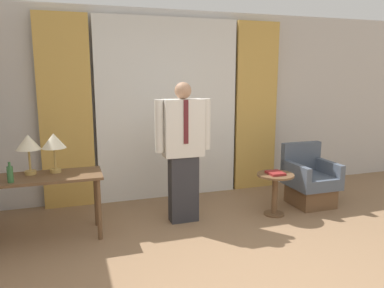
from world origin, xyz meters
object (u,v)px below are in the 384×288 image
(person, at_px, (183,148))
(table_lamp_left, at_px, (28,144))
(desk, at_px, (44,186))
(side_table, at_px, (275,187))
(book, at_px, (275,173))
(bottle_near_edge, at_px, (10,174))
(table_lamp_right, at_px, (54,142))
(armchair, at_px, (309,182))

(person, bearing_deg, table_lamp_left, 176.77)
(desk, bearing_deg, side_table, -3.57)
(desk, distance_m, book, 2.77)
(desk, height_order, bottle_near_edge, bottle_near_edge)
(desk, distance_m, table_lamp_right, 0.48)
(table_lamp_right, relative_size, armchair, 0.52)
(desk, bearing_deg, bottle_near_edge, -150.69)
(desk, relative_size, table_lamp_right, 2.81)
(table_lamp_right, relative_size, side_table, 0.81)
(table_lamp_right, bearing_deg, book, -6.41)
(table_lamp_left, bearing_deg, book, -5.83)
(armchair, distance_m, book, 0.75)
(table_lamp_right, xyz_separation_m, armchair, (3.31, -0.08, -0.74))
(side_table, xyz_separation_m, book, (-0.01, -0.01, 0.19))
(armchair, distance_m, side_table, 0.70)
(desk, bearing_deg, book, -3.74)
(side_table, bearing_deg, desk, 176.43)
(desk, relative_size, book, 5.71)
(table_lamp_left, distance_m, armchair, 3.65)
(armchair, bearing_deg, side_table, -162.93)
(desk, distance_m, armchair, 3.45)
(table_lamp_left, relative_size, person, 0.26)
(table_lamp_right, height_order, armchair, table_lamp_right)
(table_lamp_left, xyz_separation_m, person, (1.73, -0.10, -0.14))
(table_lamp_left, bearing_deg, desk, -41.41)
(person, relative_size, armchair, 2.03)
(table_lamp_right, height_order, book, table_lamp_right)
(table_lamp_right, distance_m, armchair, 3.39)
(table_lamp_right, xyz_separation_m, bottle_near_edge, (-0.42, -0.28, -0.25))
(desk, height_order, table_lamp_left, table_lamp_left)
(table_lamp_right, bearing_deg, bottle_near_edge, -146.58)
(table_lamp_left, height_order, side_table, table_lamp_left)
(armchair, relative_size, book, 3.88)
(table_lamp_right, relative_size, person, 0.26)
(bottle_near_edge, distance_m, armchair, 3.77)
(bottle_near_edge, relative_size, side_table, 0.39)
(table_lamp_right, bearing_deg, person, -3.80)
(desk, height_order, armchair, armchair)
(table_lamp_left, xyz_separation_m, table_lamp_right, (0.26, 0.00, 0.00))
(table_lamp_left, relative_size, book, 2.03)
(bottle_near_edge, bearing_deg, table_lamp_left, 59.72)
(person, height_order, book, person)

